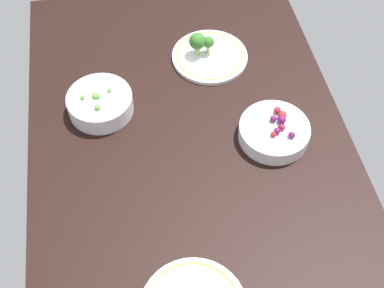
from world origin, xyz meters
TOP-DOWN VIEW (x-y plane):
  - dining_table at (0.00, 0.00)cm, footprint 131.02×80.53cm
  - bowl_berries at (-0.09, 20.83)cm, footprint 17.77×17.77cm
  - plate_broccoli at (-30.82, 10.11)cm, footprint 21.51×21.51cm
  - bowl_peas at (-16.56, -21.25)cm, footprint 17.01×17.01cm

SIDE VIEW (x-z plane):
  - dining_table at x=0.00cm, z-range 0.00..4.00cm
  - plate_broccoli at x=-30.82cm, z-range 1.45..9.66cm
  - bowl_berries at x=-0.09cm, z-range 3.33..9.48cm
  - bowl_peas at x=-16.56cm, z-range 3.60..10.19cm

